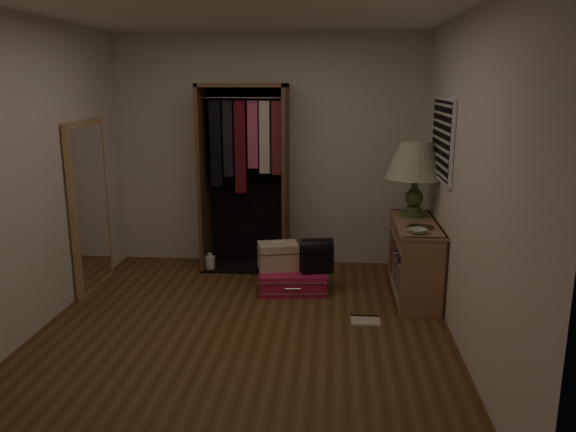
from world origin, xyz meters
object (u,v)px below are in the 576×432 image
Objects in this scene: pink_suitcase at (292,280)px; white_jug at (210,263)px; table_lamp at (416,162)px; train_case at (278,256)px; floor_mirror at (90,206)px; open_wardrobe at (246,160)px; console_bookshelf at (414,256)px; black_bag at (316,254)px.

white_jug is (-0.97, 0.55, -0.02)m from pink_suitcase.
train_case is at bearing -172.54° from table_lamp.
train_case is (-0.15, 0.05, 0.24)m from pink_suitcase.
train_case is at bearing 3.12° from floor_mirror.
table_lamp reaches higher than train_case.
open_wardrobe reaches higher than pink_suitcase.
console_bookshelf is 2.08m from open_wardrobe.
train_case is 0.60× the size of table_lamp.
train_case is at bearing -57.91° from open_wardrobe.
open_wardrobe reaches higher than table_lamp.
floor_mirror reaches higher than console_bookshelf.
floor_mirror is 2.33m from black_bag.
table_lamp is (1.35, 0.18, 0.95)m from train_case.
floor_mirror is 1.96m from train_case.
black_bag is at bearing -20.51° from train_case.
floor_mirror is (-1.47, -0.77, -0.37)m from open_wardrobe.
pink_suitcase is at bearing -32.79° from train_case.
floor_mirror is at bearing -175.06° from table_lamp.
open_wardrobe is at bearing 164.52° from table_lamp.
white_jug is at bearing -156.86° from open_wardrobe.
train_case reaches higher than white_jug.
train_case is (0.42, -0.67, -0.88)m from open_wardrobe.
open_wardrobe is at bearing 27.68° from floor_mirror.
pink_suitcase is 0.97× the size of table_lamp.
table_lamp is at bearing -6.73° from train_case.
open_wardrobe reaches higher than white_jug.
floor_mirror is 4.86× the size of black_bag.
floor_mirror is 2.26× the size of table_lamp.
console_bookshelf is 0.96m from black_bag.
open_wardrobe is 1.22m from white_jug.
floor_mirror is 2.17m from pink_suitcase.
table_lamp reaches higher than pink_suitcase.
table_lamp reaches higher than console_bookshelf.
open_wardrobe is 1.44m from pink_suitcase.
white_jug is (-2.17, 0.55, -0.31)m from console_bookshelf.
console_bookshelf reaches higher than pink_suitcase.
table_lamp is at bearing 0.83° from black_bag.
train_case is at bearing 155.49° from pink_suitcase.
white_jug is at bearing 144.60° from pink_suitcase.
open_wardrobe is 1.21× the size of floor_mirror.
floor_mirror reaches higher than pink_suitcase.
pink_suitcase is at bearing 169.34° from black_bag.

